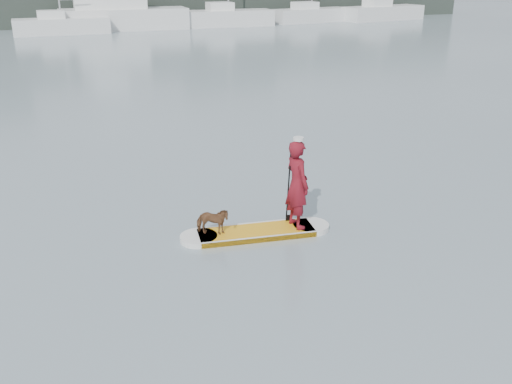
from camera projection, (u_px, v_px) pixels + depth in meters
name	position (u px, v px, depth m)	size (l,w,h in m)	color
ground	(262.00, 319.00, 9.42)	(140.00, 140.00, 0.00)	slate
paddleboard	(256.00, 232.00, 12.34)	(3.27, 1.16, 0.12)	orange
paddler	(297.00, 184.00, 12.15)	(0.71, 0.47, 1.95)	maroon
white_cap	(298.00, 139.00, 11.78)	(0.22, 0.22, 0.07)	silver
dog	(212.00, 221.00, 12.01)	(0.33, 0.71, 0.60)	#512F1C
paddle	(288.00, 193.00, 12.51)	(0.10, 0.30, 2.00)	black
sailboat_d	(61.00, 24.00, 47.89)	(7.77, 2.46, 11.43)	silver
sailboat_e	(228.00, 17.00, 54.09)	(8.50, 3.09, 12.17)	silver
sailboat_f	(311.00, 14.00, 57.96)	(8.64, 3.60, 12.56)	silver
motor_yacht_a	(118.00, 8.00, 50.67)	(11.37, 4.03, 6.73)	silver
sailboat_g	(383.00, 12.00, 60.17)	(9.66, 4.20, 13.29)	silver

